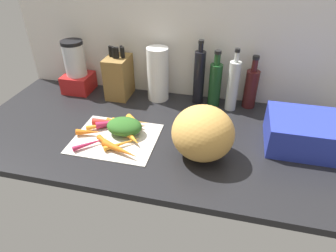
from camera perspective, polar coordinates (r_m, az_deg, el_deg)
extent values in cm
cube|color=black|center=(134.23, -1.95, -1.33)|extent=(170.00, 80.00, 3.00)
cube|color=silver|center=(154.24, 1.65, 16.54)|extent=(170.00, 3.00, 60.00)
cube|color=beige|center=(129.64, -10.11, -2.31)|extent=(35.61, 29.75, 0.80)
cone|color=#B2264C|center=(126.40, -14.67, -3.24)|extent=(12.56, 12.16, 2.04)
cone|color=red|center=(137.30, -11.46, 0.82)|extent=(15.01, 6.32, 3.37)
cone|color=orange|center=(123.76, -11.40, -3.53)|extent=(13.80, 10.04, 2.36)
cone|color=#B2264C|center=(136.26, -10.22, 0.67)|extent=(16.54, 11.46, 3.23)
cone|color=orange|center=(119.13, -9.16, -4.61)|extent=(17.55, 8.85, 3.40)
cone|color=orange|center=(132.79, -15.06, -1.14)|extent=(11.42, 5.21, 2.76)
cone|color=orange|center=(135.74, -6.29, 0.88)|extent=(11.10, 8.93, 3.17)
cone|color=orange|center=(125.14, -6.98, -2.24)|extent=(10.58, 10.03, 3.54)
cone|color=orange|center=(123.53, -8.86, -3.38)|extent=(13.19, 11.83, 2.09)
cone|color=red|center=(133.35, -6.70, -0.08)|extent=(12.41, 5.48, 2.13)
cone|color=orange|center=(136.97, -7.26, 0.91)|extent=(17.34, 3.73, 2.27)
cone|color=orange|center=(135.86, -9.01, 0.63)|extent=(14.05, 3.08, 2.97)
cone|color=orange|center=(136.19, -12.36, 0.10)|extent=(14.67, 9.42, 2.16)
ellipsoid|color=#2D6023|center=(129.85, -8.45, -0.06)|extent=(15.69, 12.07, 6.64)
ellipsoid|color=gold|center=(113.10, 6.77, -1.40)|extent=(24.18, 22.76, 21.84)
cube|color=olive|center=(159.47, -9.50, 9.33)|extent=(11.44, 15.88, 21.77)
cylinder|color=black|center=(155.98, -11.11, 14.02)|extent=(1.72, 1.72, 5.50)
cylinder|color=black|center=(155.15, -10.70, 13.95)|extent=(1.50, 1.50, 5.50)
cylinder|color=black|center=(153.51, -10.41, 13.77)|extent=(1.81, 1.81, 5.50)
cylinder|color=black|center=(153.26, -9.90, 13.79)|extent=(2.13, 2.13, 5.50)
cylinder|color=black|center=(155.36, -9.01, 14.15)|extent=(1.41, 1.41, 5.50)
cylinder|color=black|center=(153.28, -8.78, 13.90)|extent=(1.99, 1.99, 5.50)
cube|color=red|center=(172.76, -16.90, 8.05)|extent=(14.87, 14.87, 9.60)
cylinder|color=silver|center=(167.78, -17.65, 12.11)|extent=(11.15, 11.15, 16.90)
cylinder|color=black|center=(164.81, -18.21, 15.12)|extent=(11.37, 11.37, 1.80)
cylinder|color=white|center=(153.33, -1.98, 9.99)|extent=(10.95, 10.95, 27.74)
cylinder|color=black|center=(150.52, 6.02, 9.23)|extent=(5.49, 5.49, 27.20)
cylinder|color=black|center=(144.80, 6.39, 14.85)|extent=(2.34, 2.34, 4.00)
cylinder|color=black|center=(143.93, 6.46, 15.91)|extent=(2.69, 2.69, 1.60)
cylinder|color=#19421E|center=(149.94, 9.06, 7.77)|extent=(6.22, 6.22, 21.90)
cylinder|color=#19421E|center=(144.59, 9.54, 12.63)|extent=(2.92, 2.92, 5.38)
cylinder|color=black|center=(143.40, 9.67, 13.93)|extent=(3.35, 3.35, 1.60)
cylinder|color=silver|center=(147.18, 12.43, 7.50)|extent=(5.53, 5.53, 24.81)
cylinder|color=silver|center=(141.46, 13.16, 12.87)|extent=(2.05, 2.05, 4.77)
cylinder|color=black|center=(140.41, 13.33, 14.08)|extent=(2.36, 2.36, 1.60)
cylinder|color=#471919|center=(152.96, 15.72, 6.87)|extent=(6.52, 6.52, 19.21)
cylinder|color=#471919|center=(147.96, 16.47, 11.22)|extent=(2.82, 2.82, 6.01)
cylinder|color=black|center=(146.63, 16.71, 12.59)|extent=(3.24, 3.24, 1.60)
cube|color=#2838AD|center=(132.88, 24.86, -1.14)|extent=(29.76, 24.94, 12.85)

